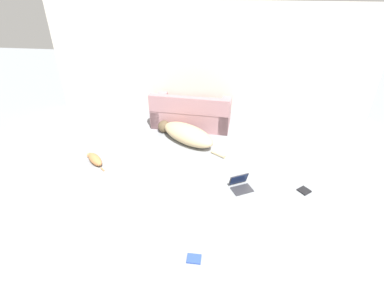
{
  "coord_description": "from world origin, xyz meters",
  "views": [
    {
      "loc": [
        0.31,
        -1.91,
        3.11
      ],
      "look_at": [
        -0.15,
        2.11,
        0.64
      ],
      "focal_mm": 28.0,
      "sensor_mm": 36.0,
      "label": 1
    }
  ],
  "objects_px": {
    "laptop_open": "(240,184)",
    "book_black": "(304,191)",
    "cat": "(95,159)",
    "book_blue": "(194,259)",
    "dog": "(186,134)",
    "couch": "(191,114)"
  },
  "relations": [
    {
      "from": "dog",
      "to": "laptop_open",
      "type": "relative_size",
      "value": 3.64
    },
    {
      "from": "couch",
      "to": "cat",
      "type": "distance_m",
      "value": 2.29
    },
    {
      "from": "cat",
      "to": "book_blue",
      "type": "bearing_deg",
      "value": -179.73
    },
    {
      "from": "laptop_open",
      "to": "book_black",
      "type": "relative_size",
      "value": 1.77
    },
    {
      "from": "laptop_open",
      "to": "book_black",
      "type": "xyz_separation_m",
      "value": [
        1.01,
        0.01,
        -0.06
      ]
    },
    {
      "from": "laptop_open",
      "to": "book_black",
      "type": "distance_m",
      "value": 1.01
    },
    {
      "from": "cat",
      "to": "book_black",
      "type": "height_order",
      "value": "cat"
    },
    {
      "from": "cat",
      "to": "book_black",
      "type": "xyz_separation_m",
      "value": [
        3.59,
        -0.39,
        -0.07
      ]
    },
    {
      "from": "laptop_open",
      "to": "book_blue",
      "type": "bearing_deg",
      "value": -139.01
    },
    {
      "from": "laptop_open",
      "to": "cat",
      "type": "bearing_deg",
      "value": 144.29
    },
    {
      "from": "dog",
      "to": "laptop_open",
      "type": "xyz_separation_m",
      "value": [
        1.04,
        -1.33,
        -0.11
      ]
    },
    {
      "from": "cat",
      "to": "book_black",
      "type": "relative_size",
      "value": 2.13
    },
    {
      "from": "dog",
      "to": "book_blue",
      "type": "xyz_separation_m",
      "value": [
        0.45,
        -2.78,
        -0.16
      ]
    },
    {
      "from": "dog",
      "to": "book_black",
      "type": "distance_m",
      "value": 2.44
    },
    {
      "from": "couch",
      "to": "laptop_open",
      "type": "relative_size",
      "value": 4.19
    },
    {
      "from": "laptop_open",
      "to": "book_blue",
      "type": "xyz_separation_m",
      "value": [
        -0.59,
        -1.45,
        -0.06
      ]
    },
    {
      "from": "dog",
      "to": "book_black",
      "type": "relative_size",
      "value": 6.45
    },
    {
      "from": "couch",
      "to": "book_blue",
      "type": "distance_m",
      "value": 3.55
    },
    {
      "from": "cat",
      "to": "laptop_open",
      "type": "relative_size",
      "value": 1.2
    },
    {
      "from": "dog",
      "to": "laptop_open",
      "type": "distance_m",
      "value": 1.69
    },
    {
      "from": "cat",
      "to": "laptop_open",
      "type": "height_order",
      "value": "laptop_open"
    },
    {
      "from": "book_black",
      "to": "book_blue",
      "type": "height_order",
      "value": "same"
    }
  ]
}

